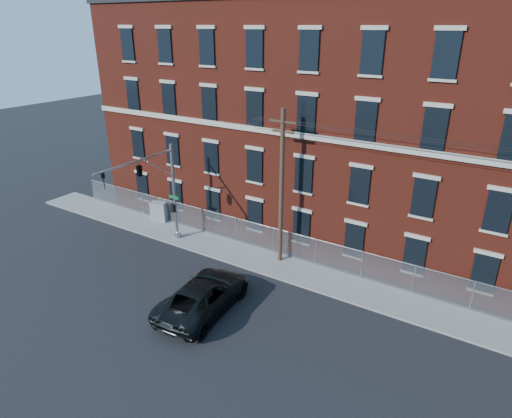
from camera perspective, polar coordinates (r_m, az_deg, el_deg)
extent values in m
plane|color=black|center=(26.70, -6.79, -10.56)|extent=(140.00, 140.00, 0.00)
cube|color=gray|center=(26.51, 22.02, -12.39)|extent=(65.00, 3.00, 0.12)
cube|color=maroon|center=(31.82, 27.47, 8.26)|extent=(55.00, 14.00, 16.00)
cube|color=#B0A793|center=(24.89, 25.69, 5.85)|extent=(55.00, 0.18, 0.35)
cube|color=black|center=(37.69, -14.43, 2.82)|extent=(1.20, 0.10, 2.20)
cube|color=black|center=(36.67, -14.98, 8.12)|extent=(1.20, 0.10, 2.20)
cube|color=black|center=(35.95, -15.60, 13.98)|extent=(1.20, 0.10, 2.20)
cube|color=black|center=(35.62, -16.24, 19.69)|extent=(1.20, 0.10, 2.20)
cube|color=black|center=(35.23, -10.28, 1.79)|extent=(1.20, 0.10, 2.20)
cube|color=black|center=(34.13, -10.70, 7.44)|extent=(1.20, 0.10, 2.20)
cube|color=black|center=(33.35, -11.18, 13.74)|extent=(1.20, 0.10, 2.20)
cube|color=black|center=(33.01, -11.68, 19.91)|extent=(1.20, 0.10, 2.20)
cube|color=black|center=(32.99, -5.55, 0.59)|extent=(1.20, 0.10, 2.20)
cube|color=black|center=(31.82, -5.79, 6.60)|extent=(1.20, 0.10, 2.20)
cube|color=black|center=(30.98, -6.07, 13.36)|extent=(1.20, 0.10, 2.20)
cube|color=black|center=(30.61, -6.36, 20.02)|extent=(1.20, 0.10, 2.20)
cube|color=black|center=(31.03, -0.17, -0.78)|extent=(1.20, 0.10, 2.20)
cube|color=black|center=(29.77, -0.18, 5.59)|extent=(1.20, 0.10, 2.20)
cube|color=black|center=(28.88, -0.19, 12.81)|extent=(1.20, 0.10, 2.20)
cube|color=black|center=(28.48, -0.20, 19.96)|extent=(1.20, 0.10, 2.20)
cube|color=black|center=(29.39, 5.87, -2.30)|extent=(1.20, 0.10, 2.20)
cube|color=black|center=(28.07, 6.16, 4.37)|extent=(1.20, 0.10, 2.20)
cube|color=black|center=(27.12, 6.50, 12.01)|extent=(1.20, 0.10, 2.20)
cube|color=black|center=(26.69, 6.86, 19.62)|extent=(1.20, 0.10, 2.20)
cube|color=black|center=(28.14, 12.55, -3.96)|extent=(1.20, 0.10, 2.20)
cube|color=black|center=(26.75, 13.20, 2.95)|extent=(1.20, 0.10, 2.20)
cube|color=black|center=(25.76, 13.96, 10.93)|extent=(1.20, 0.10, 2.20)
cube|color=black|center=(25.31, 14.76, 18.91)|extent=(1.20, 0.10, 2.20)
cube|color=black|center=(27.33, 19.77, -5.67)|extent=(1.20, 0.10, 2.20)
cube|color=black|center=(25.90, 20.81, 1.37)|extent=(1.20, 0.10, 2.20)
cube|color=black|center=(24.86, 22.03, 9.54)|extent=(1.20, 0.10, 2.20)
cube|color=black|center=(24.40, 23.32, 17.76)|extent=(1.20, 0.10, 2.20)
cube|color=black|center=(26.99, 27.34, -7.37)|extent=(1.20, 0.10, 2.20)
cube|color=black|center=(25.54, 28.77, -0.32)|extent=(1.20, 0.10, 2.20)
cube|color=#A5A8AD|center=(27.11, 22.88, -9.29)|extent=(59.00, 0.02, 1.80)
cylinder|color=#9EA0A5|center=(26.67, 23.18, -7.65)|extent=(59.00, 0.04, 0.04)
cylinder|color=#9EA0A5|center=(41.85, -20.30, 2.37)|extent=(0.06, 0.06, 1.85)
cylinder|color=#9EA0A5|center=(39.53, -17.51, 1.58)|extent=(0.06, 0.06, 1.85)
cylinder|color=#9EA0A5|center=(37.32, -14.37, 0.69)|extent=(0.06, 0.06, 1.85)
cylinder|color=#9EA0A5|center=(35.25, -10.86, -0.32)|extent=(0.06, 0.06, 1.85)
cylinder|color=#9EA0A5|center=(33.33, -6.93, -1.44)|extent=(0.06, 0.06, 1.85)
cylinder|color=#9EA0A5|center=(31.61, -2.54, -2.69)|extent=(0.06, 0.06, 1.85)
cylinder|color=#9EA0A5|center=(30.11, 2.34, -4.05)|extent=(0.06, 0.06, 1.85)
cylinder|color=#9EA0A5|center=(28.87, 7.69, -5.50)|extent=(0.06, 0.06, 1.85)
cylinder|color=#9EA0A5|center=(27.92, 13.50, -7.02)|extent=(0.06, 0.06, 1.85)
cylinder|color=#9EA0A5|center=(27.29, 19.69, -8.55)|extent=(0.06, 0.06, 1.85)
cylinder|color=#9EA0A5|center=(27.01, 26.13, -10.02)|extent=(0.06, 0.06, 1.85)
cylinder|color=#9EA0A5|center=(31.68, -10.49, 2.10)|extent=(0.22, 0.22, 7.00)
cylinder|color=#9EA0A5|center=(32.97, -10.08, -3.27)|extent=(0.50, 0.50, 0.40)
cylinder|color=#9EA0A5|center=(28.56, -15.31, 5.94)|extent=(0.14, 6.50, 0.14)
cylinder|color=#9EA0A5|center=(30.19, -12.30, 5.14)|extent=(0.08, 2.18, 1.56)
cube|color=#0C592D|center=(31.65, -10.56, 1.49)|extent=(0.90, 0.03, 0.22)
cube|color=black|center=(31.91, -10.65, 0.12)|extent=(0.25, 0.25, 0.60)
imported|color=black|center=(27.16, -19.09, 3.41)|extent=(0.16, 0.20, 1.00)
imported|color=black|center=(28.88, -14.84, 5.03)|extent=(0.53, 2.48, 1.00)
cylinder|color=#452E22|center=(27.53, 3.30, 2.59)|extent=(0.28, 0.28, 10.00)
cube|color=#452E22|center=(26.38, 3.51, 11.19)|extent=(1.80, 0.12, 0.12)
cube|color=#452E22|center=(26.51, 3.48, 9.92)|extent=(1.40, 0.12, 0.12)
imported|color=black|center=(24.78, -6.75, -11.00)|extent=(3.49, 6.62, 1.78)
cube|color=gray|center=(35.76, -12.41, -0.31)|extent=(1.38, 0.94, 1.57)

